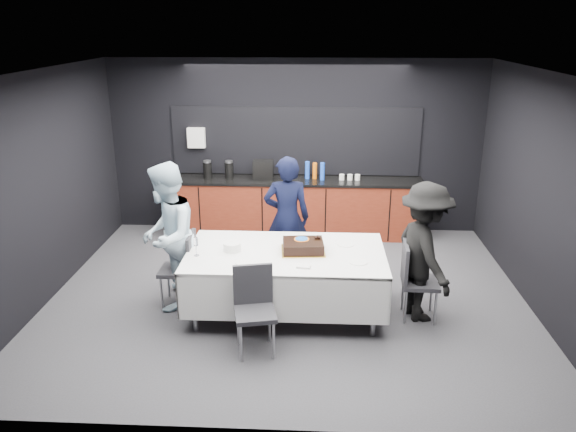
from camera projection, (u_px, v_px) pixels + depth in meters
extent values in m
plane|color=#3D3D42|center=(288.00, 296.00, 7.20)|extent=(6.00, 6.00, 0.00)
cube|color=white|center=(288.00, 72.00, 6.28)|extent=(6.00, 5.00, 0.04)
cube|color=black|center=(295.00, 147.00, 9.10)|extent=(6.00, 0.04, 2.80)
cube|color=black|center=(271.00, 283.00, 4.38)|extent=(6.00, 0.04, 2.80)
cube|color=black|center=(44.00, 188.00, 6.88)|extent=(0.04, 5.00, 2.80)
cube|color=black|center=(542.00, 195.00, 6.60)|extent=(0.04, 5.00, 2.80)
cube|color=#5D1C0E|center=(295.00, 208.00, 9.13)|extent=(4.00, 0.60, 0.90)
cube|color=black|center=(295.00, 180.00, 8.97)|extent=(4.10, 0.64, 0.04)
cube|color=black|center=(295.00, 141.00, 9.05)|extent=(4.00, 0.03, 1.10)
cube|color=white|center=(196.00, 138.00, 9.06)|extent=(0.28, 0.12, 0.32)
cylinder|color=black|center=(208.00, 170.00, 8.99)|extent=(0.14, 0.14, 0.26)
cylinder|color=black|center=(229.00, 170.00, 8.97)|extent=(0.14, 0.14, 0.26)
cube|color=black|center=(263.00, 170.00, 8.94)|extent=(0.32, 0.24, 0.30)
cylinder|color=blue|center=(307.00, 170.00, 8.96)|extent=(0.07, 0.07, 0.28)
cylinder|color=orange|center=(315.00, 171.00, 8.96)|extent=(0.07, 0.07, 0.26)
cylinder|color=blue|center=(322.00, 171.00, 8.88)|extent=(0.07, 0.07, 0.28)
cylinder|color=white|center=(342.00, 177.00, 8.92)|extent=(0.08, 0.08, 0.09)
cylinder|color=white|center=(350.00, 177.00, 8.91)|extent=(0.08, 0.08, 0.09)
cylinder|color=white|center=(357.00, 177.00, 8.90)|extent=(0.08, 0.08, 0.09)
cylinder|color=#99999E|center=(207.00, 161.00, 8.94)|extent=(0.12, 0.12, 0.03)
cylinder|color=#99999E|center=(229.00, 162.00, 8.93)|extent=(0.12, 0.12, 0.03)
cylinder|color=#99999E|center=(194.00, 301.00, 6.28)|extent=(0.06, 0.06, 0.75)
cylinder|color=#99999E|center=(211.00, 264.00, 7.22)|extent=(0.06, 0.06, 0.75)
cylinder|color=#99999E|center=(374.00, 305.00, 6.18)|extent=(0.06, 0.06, 0.75)
cylinder|color=#99999E|center=(366.00, 267.00, 7.13)|extent=(0.06, 0.06, 0.75)
cube|color=silver|center=(286.00, 253.00, 6.58)|extent=(2.32, 1.32, 0.04)
cube|color=silver|center=(283.00, 300.00, 6.05)|extent=(2.32, 0.02, 0.55)
cube|color=silver|center=(289.00, 253.00, 7.28)|extent=(2.32, 0.02, 0.55)
cube|color=silver|center=(190.00, 272.00, 6.72)|extent=(0.02, 1.32, 0.55)
cube|color=silver|center=(383.00, 276.00, 6.61)|extent=(0.02, 1.32, 0.55)
cube|color=gold|center=(303.00, 251.00, 6.59)|extent=(0.54, 0.45, 0.01)
cube|color=black|center=(303.00, 246.00, 6.57)|extent=(0.50, 0.41, 0.10)
cube|color=black|center=(303.00, 242.00, 6.55)|extent=(0.50, 0.41, 0.01)
cylinder|color=orange|center=(302.00, 239.00, 6.60)|extent=(0.18, 0.18, 0.00)
cylinder|color=blue|center=(302.00, 239.00, 6.60)|extent=(0.15, 0.15, 0.01)
sphere|color=black|center=(319.00, 236.00, 6.64)|extent=(0.04, 0.04, 0.04)
sphere|color=black|center=(320.00, 238.00, 6.61)|extent=(0.04, 0.04, 0.04)
sphere|color=black|center=(317.00, 238.00, 6.61)|extent=(0.04, 0.04, 0.04)
cylinder|color=white|center=(232.00, 247.00, 6.59)|extent=(0.21, 0.21, 0.10)
cylinder|color=white|center=(243.00, 262.00, 6.28)|extent=(0.18, 0.18, 0.01)
cylinder|color=white|center=(346.00, 244.00, 6.79)|extent=(0.21, 0.21, 0.01)
cylinder|color=white|center=(358.00, 262.00, 6.29)|extent=(0.21, 0.21, 0.01)
cylinder|color=white|center=(293.00, 238.00, 6.98)|extent=(0.22, 0.22, 0.01)
cube|color=white|center=(304.00, 266.00, 6.15)|extent=(0.17, 0.12, 0.02)
cylinder|color=white|center=(197.00, 255.00, 6.46)|extent=(0.06, 0.06, 0.00)
cylinder|color=white|center=(196.00, 250.00, 6.44)|extent=(0.01, 0.01, 0.12)
cylinder|color=white|center=(196.00, 242.00, 6.41)|extent=(0.05, 0.05, 0.10)
cube|color=#28282D|center=(177.00, 270.00, 6.87)|extent=(0.42, 0.42, 0.05)
cube|color=#28282D|center=(192.00, 251.00, 6.78)|extent=(0.04, 0.42, 0.45)
cylinder|color=#99999E|center=(168.00, 281.00, 7.12)|extent=(0.03, 0.03, 0.44)
cylinder|color=#99999E|center=(162.00, 293.00, 6.80)|extent=(0.03, 0.03, 0.44)
cylinder|color=#99999E|center=(195.00, 281.00, 7.10)|extent=(0.03, 0.03, 0.44)
cylinder|color=#99999E|center=(189.00, 293.00, 6.78)|extent=(0.03, 0.03, 0.44)
cube|color=#28282D|center=(420.00, 283.00, 6.54)|extent=(0.44, 0.44, 0.05)
cube|color=#28282D|center=(405.00, 262.00, 6.48)|extent=(0.06, 0.42, 0.45)
cylinder|color=#99999E|center=(435.00, 308.00, 6.44)|extent=(0.03, 0.03, 0.44)
cylinder|color=#99999E|center=(431.00, 294.00, 6.76)|extent=(0.03, 0.03, 0.44)
cylinder|color=#99999E|center=(405.00, 306.00, 6.48)|extent=(0.03, 0.03, 0.44)
cylinder|color=#99999E|center=(403.00, 293.00, 6.79)|extent=(0.03, 0.03, 0.44)
cube|color=#28282D|center=(255.00, 314.00, 5.85)|extent=(0.50, 0.50, 0.05)
cube|color=#28282D|center=(253.00, 284.00, 5.95)|extent=(0.42, 0.13, 0.45)
cylinder|color=#99999E|center=(241.00, 343.00, 5.75)|extent=(0.03, 0.03, 0.44)
cylinder|color=#99999E|center=(274.00, 340.00, 5.80)|extent=(0.03, 0.03, 0.44)
cylinder|color=#99999E|center=(238.00, 326.00, 6.06)|extent=(0.03, 0.03, 0.44)
cylinder|color=#99999E|center=(269.00, 323.00, 6.11)|extent=(0.03, 0.03, 0.44)
imported|color=black|center=(287.00, 218.00, 7.49)|extent=(0.65, 0.45, 1.69)
imported|color=silver|center=(167.00, 237.00, 6.71)|extent=(0.70, 0.89, 1.80)
imported|color=black|center=(424.00, 252.00, 6.44)|extent=(0.88, 1.20, 1.65)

